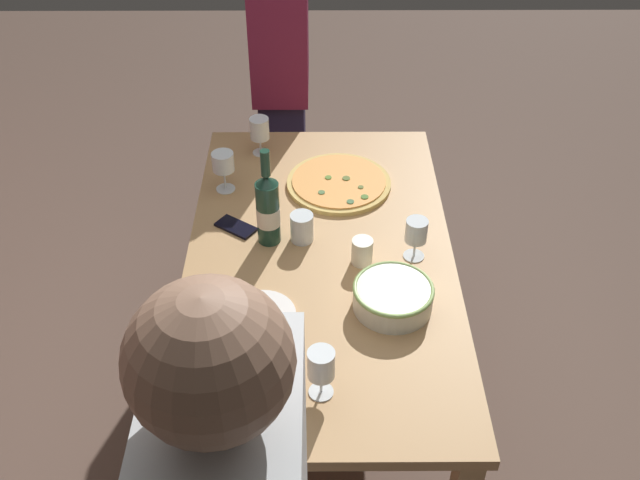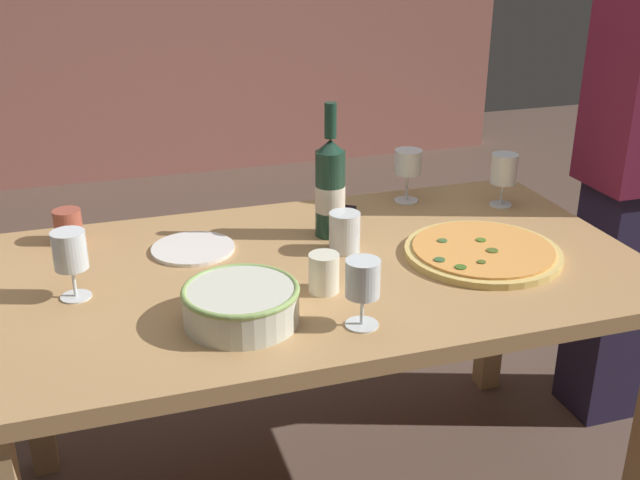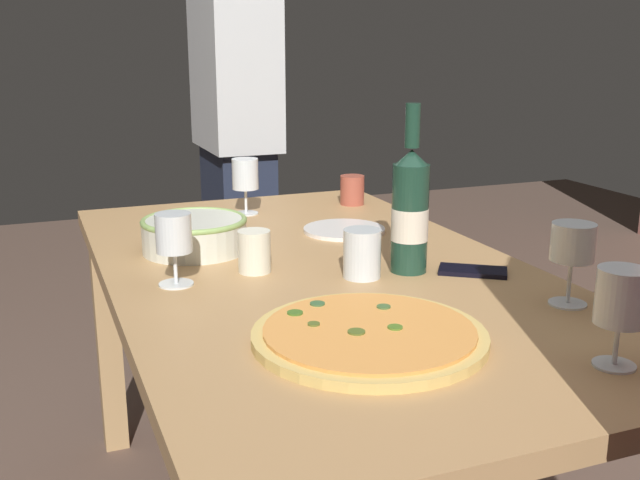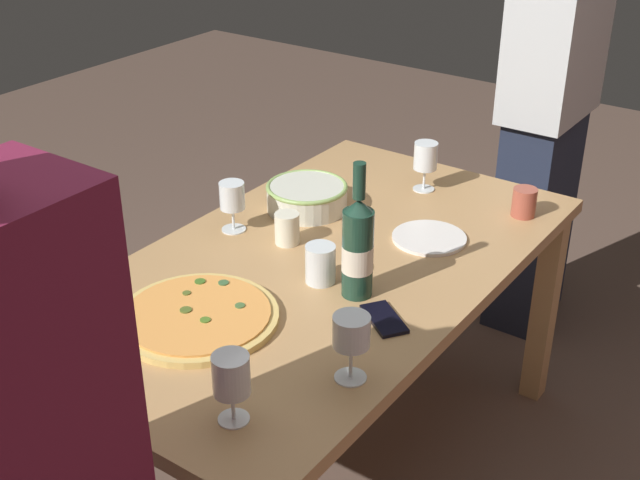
{
  "view_description": "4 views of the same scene",
  "coord_description": "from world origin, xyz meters",
  "px_view_note": "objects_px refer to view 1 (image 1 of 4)",
  "views": [
    {
      "loc": [
        -1.85,
        0.01,
        2.33
      ],
      "look_at": [
        0.0,
        0.0,
        0.82
      ],
      "focal_mm": 40.57,
      "sensor_mm": 36.0,
      "label": 1
    },
    {
      "loc": [
        -0.52,
        -1.64,
        1.55
      ],
      "look_at": [
        0.0,
        0.0,
        0.82
      ],
      "focal_mm": 43.09,
      "sensor_mm": 36.0,
      "label": 2
    },
    {
      "loc": [
        1.47,
        -0.58,
        1.24
      ],
      "look_at": [
        0.0,
        0.0,
        0.82
      ],
      "focal_mm": 42.27,
      "sensor_mm": 36.0,
      "label": 3
    },
    {
      "loc": [
        1.63,
        1.15,
        1.88
      ],
      "look_at": [
        0.0,
        0.0,
        0.82
      ],
      "focal_mm": 47.08,
      "sensor_mm": 36.0,
      "label": 4
    }
  ],
  "objects_px": {
    "serving_bowl": "(393,296)",
    "wine_glass_near_pizza": "(320,365)",
    "person_guest_left": "(282,82)",
    "cup_ceramic": "(362,251)",
    "pizza": "(339,183)",
    "dining_table": "(320,276)",
    "wine_glass_far_left": "(260,130)",
    "wine_glass_far_right": "(416,232)",
    "side_plate": "(261,315)",
    "cup_amber": "(302,227)",
    "wine_bottle": "(268,208)",
    "cup_spare": "(196,385)",
    "wine_glass_by_bottle": "(223,163)",
    "cell_phone": "(236,227)"
  },
  "relations": [
    {
      "from": "cup_ceramic",
      "to": "cup_spare",
      "type": "height_order",
      "value": "cup_ceramic"
    },
    {
      "from": "dining_table",
      "to": "wine_bottle",
      "type": "height_order",
      "value": "wine_bottle"
    },
    {
      "from": "cup_spare",
      "to": "pizza",
      "type": "bearing_deg",
      "value": -22.45
    },
    {
      "from": "wine_bottle",
      "to": "side_plate",
      "type": "relative_size",
      "value": 1.69
    },
    {
      "from": "dining_table",
      "to": "cup_amber",
      "type": "relative_size",
      "value": 15.41
    },
    {
      "from": "serving_bowl",
      "to": "cell_phone",
      "type": "xyz_separation_m",
      "value": [
        0.39,
        0.52,
        -0.04
      ]
    },
    {
      "from": "wine_bottle",
      "to": "cup_ceramic",
      "type": "height_order",
      "value": "wine_bottle"
    },
    {
      "from": "wine_glass_near_pizza",
      "to": "wine_glass_far_right",
      "type": "height_order",
      "value": "wine_glass_near_pizza"
    },
    {
      "from": "pizza",
      "to": "wine_glass_near_pizza",
      "type": "height_order",
      "value": "wine_glass_near_pizza"
    },
    {
      "from": "wine_glass_far_left",
      "to": "cup_amber",
      "type": "distance_m",
      "value": 0.58
    },
    {
      "from": "wine_glass_near_pizza",
      "to": "wine_glass_far_right",
      "type": "xyz_separation_m",
      "value": [
        0.57,
        -0.32,
        -0.01
      ]
    },
    {
      "from": "wine_bottle",
      "to": "cup_amber",
      "type": "bearing_deg",
      "value": -88.9
    },
    {
      "from": "wine_glass_near_pizza",
      "to": "person_guest_left",
      "type": "height_order",
      "value": "person_guest_left"
    },
    {
      "from": "wine_glass_near_pizza",
      "to": "cup_amber",
      "type": "xyz_separation_m",
      "value": [
        0.66,
        0.06,
        -0.06
      ]
    },
    {
      "from": "pizza",
      "to": "cell_phone",
      "type": "height_order",
      "value": "pizza"
    },
    {
      "from": "wine_glass_near_pizza",
      "to": "cup_spare",
      "type": "bearing_deg",
      "value": 91.27
    },
    {
      "from": "cup_amber",
      "to": "cup_ceramic",
      "type": "xyz_separation_m",
      "value": [
        -0.12,
        -0.2,
        -0.01
      ]
    },
    {
      "from": "wine_glass_far_right",
      "to": "person_guest_left",
      "type": "relative_size",
      "value": 0.09
    },
    {
      "from": "wine_glass_near_pizza",
      "to": "cell_phone",
      "type": "xyz_separation_m",
      "value": [
        0.73,
        0.29,
        -0.11
      ]
    },
    {
      "from": "wine_bottle",
      "to": "wine_glass_by_bottle",
      "type": "height_order",
      "value": "wine_bottle"
    },
    {
      "from": "serving_bowl",
      "to": "wine_glass_near_pizza",
      "type": "height_order",
      "value": "wine_glass_near_pizza"
    },
    {
      "from": "wine_glass_far_left",
      "to": "cup_ceramic",
      "type": "relative_size",
      "value": 1.72
    },
    {
      "from": "cup_ceramic",
      "to": "wine_glass_by_bottle",
      "type": "bearing_deg",
      "value": 49.6
    },
    {
      "from": "serving_bowl",
      "to": "wine_glass_near_pizza",
      "type": "xyz_separation_m",
      "value": [
        -0.33,
        0.23,
        0.07
      ]
    },
    {
      "from": "serving_bowl",
      "to": "side_plate",
      "type": "xyz_separation_m",
      "value": [
        -0.04,
        0.4,
        -0.04
      ]
    },
    {
      "from": "person_guest_left",
      "to": "cup_ceramic",
      "type": "bearing_deg",
      "value": 6.31
    },
    {
      "from": "wine_glass_far_left",
      "to": "side_plate",
      "type": "height_order",
      "value": "wine_glass_far_left"
    },
    {
      "from": "wine_glass_far_right",
      "to": "side_plate",
      "type": "relative_size",
      "value": 0.7
    },
    {
      "from": "serving_bowl",
      "to": "wine_glass_far_left",
      "type": "height_order",
      "value": "wine_glass_far_left"
    },
    {
      "from": "wine_glass_by_bottle",
      "to": "cup_ceramic",
      "type": "distance_m",
      "value": 0.65
    },
    {
      "from": "cup_amber",
      "to": "wine_glass_near_pizza",
      "type": "bearing_deg",
      "value": -175.02
    },
    {
      "from": "pizza",
      "to": "cup_ceramic",
      "type": "xyz_separation_m",
      "value": [
        -0.44,
        -0.06,
        0.03
      ]
    },
    {
      "from": "wine_bottle",
      "to": "cup_spare",
      "type": "distance_m",
      "value": 0.7
    },
    {
      "from": "wine_glass_by_bottle",
      "to": "person_guest_left",
      "type": "height_order",
      "value": "person_guest_left"
    },
    {
      "from": "serving_bowl",
      "to": "wine_glass_by_bottle",
      "type": "distance_m",
      "value": 0.86
    },
    {
      "from": "wine_glass_far_left",
      "to": "cup_spare",
      "type": "relative_size",
      "value": 1.78
    },
    {
      "from": "cup_amber",
      "to": "cup_ceramic",
      "type": "bearing_deg",
      "value": -120.89
    },
    {
      "from": "wine_glass_near_pizza",
      "to": "cup_spare",
      "type": "xyz_separation_m",
      "value": [
        -0.01,
        0.33,
        -0.07
      ]
    },
    {
      "from": "cup_spare",
      "to": "cup_amber",
      "type": "bearing_deg",
      "value": -22.34
    },
    {
      "from": "wine_glass_far_right",
      "to": "serving_bowl",
      "type": "bearing_deg",
      "value": 158.77
    },
    {
      "from": "cup_ceramic",
      "to": "cell_phone",
      "type": "height_order",
      "value": "cup_ceramic"
    },
    {
      "from": "wine_glass_far_right",
      "to": "side_plate",
      "type": "distance_m",
      "value": 0.58
    },
    {
      "from": "cup_ceramic",
      "to": "cup_spare",
      "type": "xyz_separation_m",
      "value": [
        -0.55,
        0.48,
        -0.0
      ]
    },
    {
      "from": "wine_bottle",
      "to": "cup_spare",
      "type": "height_order",
      "value": "wine_bottle"
    },
    {
      "from": "pizza",
      "to": "wine_glass_near_pizza",
      "type": "bearing_deg",
      "value": 175.52
    },
    {
      "from": "wine_bottle",
      "to": "wine_glass_near_pizza",
      "type": "height_order",
      "value": "wine_bottle"
    },
    {
      "from": "wine_glass_near_pizza",
      "to": "person_guest_left",
      "type": "relative_size",
      "value": 0.1
    },
    {
      "from": "serving_bowl",
      "to": "wine_glass_far_right",
      "type": "distance_m",
      "value": 0.26
    },
    {
      "from": "dining_table",
      "to": "wine_glass_far_left",
      "type": "bearing_deg",
      "value": 20.32
    },
    {
      "from": "pizza",
      "to": "wine_glass_near_pizza",
      "type": "xyz_separation_m",
      "value": [
        -0.99,
        0.08,
        0.1
      ]
    }
  ]
}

